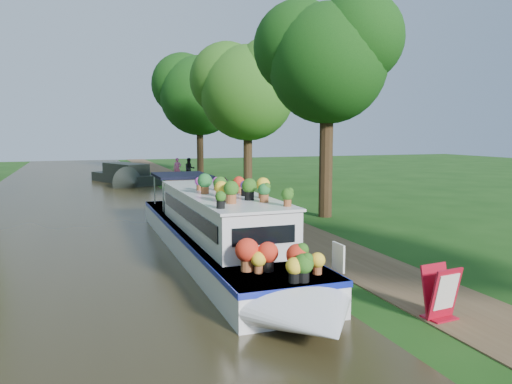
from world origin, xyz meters
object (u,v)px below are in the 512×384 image
object	(u,v)px
plant_boat	(219,229)
pedestrian_pink	(177,169)
pedestrian_dark	(189,169)
second_boat	(126,175)
sandwich_board	(441,295)

from	to	relation	value
plant_boat	pedestrian_pink	distance (m)	23.44
plant_boat	pedestrian_dark	xyz separation A→B (m)	(4.15, 22.97, -0.03)
second_boat	pedestrian_dark	world-z (taller)	pedestrian_dark
second_boat	pedestrian_dark	distance (m)	4.77
plant_boat	pedestrian_pink	size ratio (longest dim) A/B	8.44
sandwich_board	pedestrian_dark	size ratio (longest dim) A/B	0.63
second_boat	sandwich_board	world-z (taller)	second_boat
sandwich_board	pedestrian_pink	world-z (taller)	pedestrian_pink
plant_boat	pedestrian_dark	world-z (taller)	plant_boat
plant_boat	sandwich_board	world-z (taller)	plant_boat
plant_boat	sandwich_board	bearing A→B (deg)	-64.58
sandwich_board	pedestrian_pink	distance (m)	28.90
second_boat	sandwich_board	distance (m)	27.82
sandwich_board	pedestrian_dark	xyz separation A→B (m)	(1.45, 28.65, 0.34)
sandwich_board	second_boat	bearing A→B (deg)	89.93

